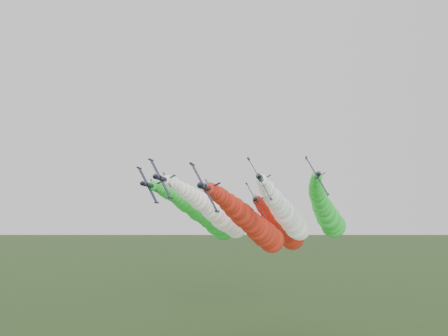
{
  "coord_description": "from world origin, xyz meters",
  "views": [
    {
      "loc": [
        20.59,
        -73.19,
        36.46
      ],
      "look_at": [
        7.14,
        11.22,
        46.44
      ],
      "focal_mm": 35.0,
      "sensor_mm": 36.0,
      "label": 1
    }
  ],
  "objects_px": {
    "jet_inner_left": "(218,215)",
    "jet_inner_right": "(288,216)",
    "jet_outer_right": "(327,214)",
    "jet_outer_left": "(206,217)",
    "jet_trail": "(283,229)",
    "jet_lead": "(256,226)"
  },
  "relations": [
    {
      "from": "jet_inner_left",
      "to": "jet_inner_right",
      "type": "distance_m",
      "value": 19.59
    },
    {
      "from": "jet_inner_left",
      "to": "jet_outer_right",
      "type": "height_order",
      "value": "jet_outer_right"
    },
    {
      "from": "jet_outer_left",
      "to": "jet_trail",
      "type": "height_order",
      "value": "jet_outer_left"
    },
    {
      "from": "jet_inner_right",
      "to": "jet_lead",
      "type": "bearing_deg",
      "value": -121.74
    },
    {
      "from": "jet_inner_left",
      "to": "jet_outer_right",
      "type": "distance_m",
      "value": 32.18
    },
    {
      "from": "jet_inner_left",
      "to": "jet_outer_left",
      "type": "height_order",
      "value": "jet_inner_left"
    },
    {
      "from": "jet_lead",
      "to": "jet_inner_left",
      "type": "bearing_deg",
      "value": 130.58
    },
    {
      "from": "jet_lead",
      "to": "jet_inner_right",
      "type": "distance_m",
      "value": 14.86
    },
    {
      "from": "jet_outer_right",
      "to": "jet_trail",
      "type": "xyz_separation_m",
      "value": [
        -13.15,
        8.89,
        -4.56
      ]
    },
    {
      "from": "jet_lead",
      "to": "jet_trail",
      "type": "xyz_separation_m",
      "value": [
        5.9,
        31.72,
        -1.18
      ]
    },
    {
      "from": "jet_inner_left",
      "to": "jet_inner_right",
      "type": "relative_size",
      "value": 1.0
    },
    {
      "from": "jet_lead",
      "to": "jet_outer_right",
      "type": "relative_size",
      "value": 0.99
    },
    {
      "from": "jet_lead",
      "to": "jet_inner_left",
      "type": "distance_m",
      "value": 18.46
    },
    {
      "from": "jet_lead",
      "to": "jet_outer_left",
      "type": "distance_m",
      "value": 28.24
    },
    {
      "from": "jet_outer_right",
      "to": "jet_inner_left",
      "type": "bearing_deg",
      "value": -163.76
    },
    {
      "from": "jet_inner_right",
      "to": "jet_outer_left",
      "type": "height_order",
      "value": "jet_inner_right"
    },
    {
      "from": "jet_trail",
      "to": "jet_outer_right",
      "type": "bearing_deg",
      "value": -34.07
    },
    {
      "from": "jet_lead",
      "to": "jet_inner_left",
      "type": "relative_size",
      "value": 1.01
    },
    {
      "from": "jet_inner_right",
      "to": "jet_outer_right",
      "type": "xyz_separation_m",
      "value": [
        11.36,
        10.4,
        0.7
      ]
    },
    {
      "from": "jet_inner_right",
      "to": "jet_outer_right",
      "type": "bearing_deg",
      "value": 42.47
    },
    {
      "from": "jet_inner_left",
      "to": "jet_trail",
      "type": "distance_m",
      "value": 25.55
    },
    {
      "from": "jet_lead",
      "to": "jet_outer_left",
      "type": "height_order",
      "value": "jet_outer_left"
    }
  ]
}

